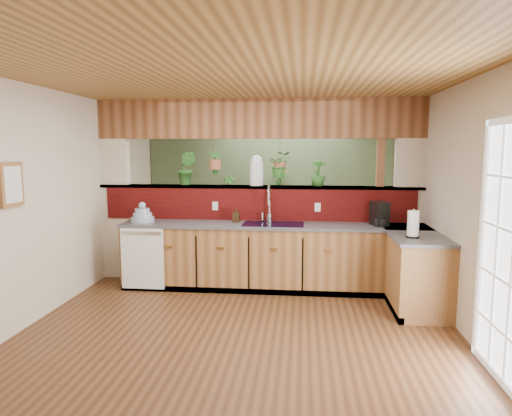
# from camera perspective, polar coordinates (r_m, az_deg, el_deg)

# --- Properties ---
(ground) EXTENTS (4.60, 7.00, 0.01)m
(ground) POSITION_cam_1_polar(r_m,az_deg,el_deg) (5.48, -1.23, -12.97)
(ground) COLOR #4D2D17
(ground) RESTS_ON ground
(ceiling) EXTENTS (4.60, 7.00, 0.01)m
(ceiling) POSITION_cam_1_polar(r_m,az_deg,el_deg) (5.18, -1.31, 15.09)
(ceiling) COLOR brown
(ceiling) RESTS_ON ground
(wall_back) EXTENTS (4.60, 0.02, 2.60)m
(wall_back) POSITION_cam_1_polar(r_m,az_deg,el_deg) (8.64, 1.63, 3.36)
(wall_back) COLOR beige
(wall_back) RESTS_ON ground
(wall_front) EXTENTS (4.60, 0.02, 2.60)m
(wall_front) POSITION_cam_1_polar(r_m,az_deg,el_deg) (1.82, -15.44, -12.26)
(wall_front) COLOR beige
(wall_front) RESTS_ON ground
(wall_left) EXTENTS (0.02, 7.00, 2.60)m
(wall_left) POSITION_cam_1_polar(r_m,az_deg,el_deg) (5.92, -23.97, 0.87)
(wall_left) COLOR beige
(wall_left) RESTS_ON ground
(wall_right) EXTENTS (0.02, 7.00, 2.60)m
(wall_right) POSITION_cam_1_polar(r_m,az_deg,el_deg) (5.39, 23.76, 0.31)
(wall_right) COLOR beige
(wall_right) RESTS_ON ground
(pass_through_partition) EXTENTS (4.60, 0.21, 2.60)m
(pass_through_partition) POSITION_cam_1_polar(r_m,az_deg,el_deg) (6.51, 0.47, 1.09)
(pass_through_partition) COLOR beige
(pass_through_partition) RESTS_ON ground
(pass_through_ledge) EXTENTS (4.60, 0.21, 0.04)m
(pass_through_ledge) POSITION_cam_1_polar(r_m,az_deg,el_deg) (6.50, 0.21, 2.66)
(pass_through_ledge) COLOR brown
(pass_through_ledge) RESTS_ON ground
(header_beam) EXTENTS (4.60, 0.15, 0.55)m
(header_beam) POSITION_cam_1_polar(r_m,az_deg,el_deg) (6.49, 0.22, 11.09)
(header_beam) COLOR brown
(header_beam) RESTS_ON ground
(sage_backwall) EXTENTS (4.55, 0.02, 2.55)m
(sage_backwall) POSITION_cam_1_polar(r_m,az_deg,el_deg) (8.62, 1.62, 3.35)
(sage_backwall) COLOR #495D3F
(sage_backwall) RESTS_ON ground
(countertop) EXTENTS (4.14, 1.52, 0.90)m
(countertop) POSITION_cam_1_polar(r_m,az_deg,el_deg) (6.14, 7.60, -6.40)
(countertop) COLOR brown
(countertop) RESTS_ON ground
(dishwasher) EXTENTS (0.58, 0.03, 0.82)m
(dishwasher) POSITION_cam_1_polar(r_m,az_deg,el_deg) (6.31, -14.02, -6.12)
(dishwasher) COLOR white
(dishwasher) RESTS_ON ground
(navy_sink) EXTENTS (0.82, 0.50, 0.18)m
(navy_sink) POSITION_cam_1_polar(r_m,az_deg,el_deg) (6.18, 2.17, -2.73)
(navy_sink) COLOR black
(navy_sink) RESTS_ON countertop
(french_door) EXTENTS (0.06, 1.02, 2.16)m
(french_door) POSITION_cam_1_polar(r_m,az_deg,el_deg) (4.22, 28.58, -5.22)
(french_door) COLOR white
(french_door) RESTS_ON ground
(framed_print) EXTENTS (0.04, 0.35, 0.45)m
(framed_print) POSITION_cam_1_polar(r_m,az_deg,el_deg) (5.20, -28.21, 2.60)
(framed_print) COLOR brown
(framed_print) RESTS_ON wall_left
(faucet) EXTENTS (0.23, 0.22, 0.51)m
(faucet) POSITION_cam_1_polar(r_m,az_deg,el_deg) (6.28, 1.60, 0.71)
(faucet) COLOR #B7B7B2
(faucet) RESTS_ON countertop
(dish_stack) EXTENTS (0.32, 0.32, 0.28)m
(dish_stack) POSITION_cam_1_polar(r_m,az_deg,el_deg) (6.51, -14.00, -0.95)
(dish_stack) COLOR #8F9FB9
(dish_stack) RESTS_ON countertop
(soap_dispenser) EXTENTS (0.09, 0.10, 0.21)m
(soap_dispenser) POSITION_cam_1_polar(r_m,az_deg,el_deg) (6.30, -2.52, -0.85)
(soap_dispenser) COLOR #352513
(soap_dispenser) RESTS_ON countertop
(coffee_maker) EXTENTS (0.17, 0.28, 0.32)m
(coffee_maker) POSITION_cam_1_polar(r_m,az_deg,el_deg) (6.23, 15.18, -0.80)
(coffee_maker) COLOR black
(coffee_maker) RESTS_ON countertop
(paper_towel) EXTENTS (0.16, 0.16, 0.33)m
(paper_towel) POSITION_cam_1_polar(r_m,az_deg,el_deg) (5.49, 19.04, -1.97)
(paper_towel) COLOR black
(paper_towel) RESTS_ON countertop
(glass_jar) EXTENTS (0.19, 0.19, 0.43)m
(glass_jar) POSITION_cam_1_polar(r_m,az_deg,el_deg) (6.49, 0.06, 4.73)
(glass_jar) COLOR silver
(glass_jar) RESTS_ON pass_through_ledge
(ledge_plant_left) EXTENTS (0.27, 0.22, 0.48)m
(ledge_plant_left) POSITION_cam_1_polar(r_m,az_deg,el_deg) (6.66, -8.65, 4.92)
(ledge_plant_left) COLOR #23561D
(ledge_plant_left) RESTS_ON pass_through_ledge
(ledge_plant_right) EXTENTS (0.24, 0.24, 0.37)m
(ledge_plant_right) POSITION_cam_1_polar(r_m,az_deg,el_deg) (6.46, 7.76, 4.40)
(ledge_plant_right) COLOR #23561D
(ledge_plant_right) RESTS_ON pass_through_ledge
(hanging_plant_a) EXTENTS (0.21, 0.17, 0.45)m
(hanging_plant_a) POSITION_cam_1_polar(r_m,az_deg,el_deg) (6.57, -5.16, 6.71)
(hanging_plant_a) COLOR brown
(hanging_plant_a) RESTS_ON header_beam
(hanging_plant_b) EXTENTS (0.33, 0.29, 0.47)m
(hanging_plant_b) POSITION_cam_1_polar(r_m,az_deg,el_deg) (6.45, 3.02, 6.81)
(hanging_plant_b) COLOR brown
(hanging_plant_b) RESTS_ON header_beam
(shelving_console) EXTENTS (1.56, 0.85, 1.01)m
(shelving_console) POSITION_cam_1_polar(r_m,az_deg,el_deg) (8.51, -0.01, -2.12)
(shelving_console) COLOR black
(shelving_console) RESTS_ON ground
(shelf_plant_a) EXTENTS (0.26, 0.21, 0.43)m
(shelf_plant_a) POSITION_cam_1_polar(r_m,az_deg,el_deg) (8.48, -3.37, 2.71)
(shelf_plant_a) COLOR #23561D
(shelf_plant_a) RESTS_ON shelving_console
(shelf_plant_b) EXTENTS (0.36, 0.36, 0.53)m
(shelf_plant_b) POSITION_cam_1_polar(r_m,az_deg,el_deg) (8.38, 2.92, 3.00)
(shelf_plant_b) COLOR #23561D
(shelf_plant_b) RESTS_ON shelving_console
(floor_plant) EXTENTS (0.82, 0.75, 0.79)m
(floor_plant) POSITION_cam_1_polar(r_m,az_deg,el_deg) (7.68, 9.67, -4.08)
(floor_plant) COLOR #23561D
(floor_plant) RESTS_ON ground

